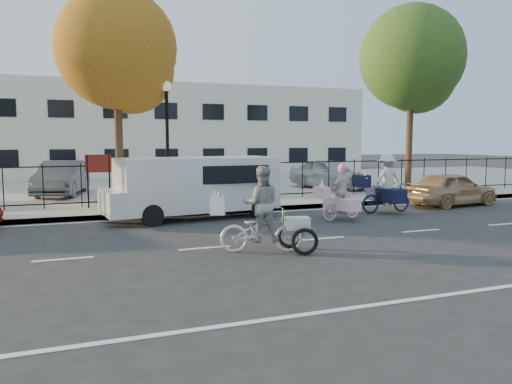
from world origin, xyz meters
name	(u,v)px	position (x,y,z in m)	size (l,w,h in m)	color
ground	(205,248)	(0.00, 0.00, 0.00)	(120.00, 120.00, 0.00)	#333334
road_markings	(205,248)	(0.00, 0.00, 0.01)	(60.00, 9.52, 0.01)	silver
curb	(164,214)	(0.00, 5.05, 0.07)	(60.00, 0.10, 0.15)	#A8A399
sidewalk	(158,210)	(0.00, 6.10, 0.07)	(60.00, 2.20, 0.15)	#A8A399
parking_lot	(127,187)	(0.00, 15.00, 0.07)	(60.00, 15.60, 0.15)	#A8A399
iron_fence	(152,183)	(0.00, 7.20, 0.90)	(58.00, 0.06, 1.50)	black
building	(109,132)	(0.00, 25.00, 3.00)	(34.00, 10.00, 6.00)	silver
lamppost	(167,121)	(0.50, 6.80, 3.11)	(0.36, 0.36, 4.33)	black
street_sign	(98,170)	(-1.85, 6.80, 1.42)	(0.85, 0.06, 1.80)	black
zebra_trike	(262,219)	(1.06, -0.82, 0.73)	(2.19, 1.37, 1.89)	silver
unicorn_bike	(341,199)	(4.92, 2.37, 0.64)	(1.76, 1.26, 1.73)	#DAA6BB
bull_bike	(385,189)	(7.12, 3.20, 0.79)	(2.12, 1.45, 1.98)	#101736
white_van	(195,185)	(0.86, 4.31, 1.05)	(5.54, 2.39, 1.90)	silver
gold_sedan	(451,189)	(10.46, 3.80, 0.63)	(1.50, 3.72, 1.27)	tan
lot_car_c	(62,178)	(-3.04, 11.40, 0.86)	(1.50, 4.31, 1.42)	#505358
lot_car_d	(329,174)	(8.70, 9.86, 0.86)	(1.68, 4.17, 1.42)	#B1B4B9
tree_mid	(121,55)	(-0.94, 7.56, 5.39)	(4.20, 4.20, 7.69)	#442D1D
tree_east	(414,63)	(11.41, 7.41, 5.77)	(4.49, 4.49, 8.23)	#442D1D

